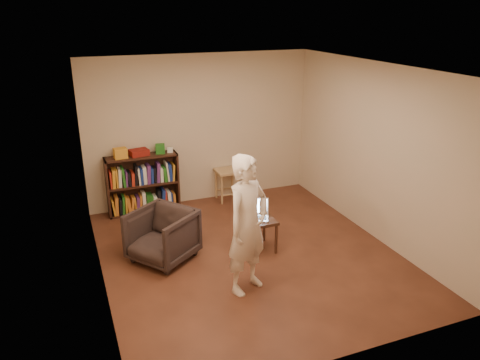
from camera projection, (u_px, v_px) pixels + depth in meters
name	position (u px, v px, depth m)	size (l,w,h in m)	color
floor	(249.00, 255.00, 6.65)	(4.50, 4.50, 0.00)	#442316
ceiling	(251.00, 69.00, 5.74)	(4.50, 4.50, 0.00)	silver
wall_back	(200.00, 130.00, 8.16)	(4.00, 4.00, 0.00)	beige
wall_left	(94.00, 189.00, 5.51)	(4.50, 4.50, 0.00)	beige
wall_right	(375.00, 152.00, 6.88)	(4.50, 4.50, 0.00)	beige
bookshelf	(143.00, 187.00, 7.94)	(1.20, 0.30, 1.00)	black
box_yellow	(120.00, 153.00, 7.58)	(0.21, 0.15, 0.17)	gold
red_cloth	(139.00, 152.00, 7.74)	(0.30, 0.22, 0.10)	maroon
box_green	(160.00, 149.00, 7.84)	(0.15, 0.15, 0.15)	#24711E
box_white	(170.00, 150.00, 7.91)	(0.09, 0.09, 0.07)	white
stool	(227.00, 176.00, 8.40)	(0.40, 0.40, 0.57)	#A47C50
armchair	(162.00, 236.00, 6.42)	(0.78, 0.80, 0.73)	#322521
side_table	(257.00, 224.00, 6.67)	(0.48, 0.48, 0.49)	black
laptop	(256.00, 213.00, 6.67)	(0.45, 0.44, 0.25)	silver
person	(248.00, 225.00, 5.57)	(0.64, 0.42, 1.75)	beige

